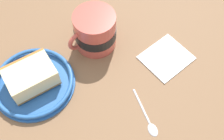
{
  "coord_description": "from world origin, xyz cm",
  "views": [
    {
      "loc": [
        25.56,
        -18.54,
        57.13
      ],
      "look_at": [
        6.88,
        7.85,
        3.0
      ],
      "focal_mm": 44.96,
      "sensor_mm": 36.0,
      "label": 1
    }
  ],
  "objects_px": {
    "teaspoon": "(149,122)",
    "folded_napkin": "(166,57)",
    "small_plate": "(34,83)",
    "cake_slice": "(31,76)",
    "tea_mug": "(95,31)"
  },
  "relations": [
    {
      "from": "small_plate",
      "to": "teaspoon",
      "type": "distance_m",
      "value": 0.27
    },
    {
      "from": "small_plate",
      "to": "teaspoon",
      "type": "relative_size",
      "value": 1.8
    },
    {
      "from": "small_plate",
      "to": "tea_mug",
      "type": "relative_size",
      "value": 1.5
    },
    {
      "from": "cake_slice",
      "to": "folded_napkin",
      "type": "xyz_separation_m",
      "value": [
        0.21,
        0.24,
        -0.03
      ]
    },
    {
      "from": "teaspoon",
      "to": "folded_napkin",
      "type": "height_order",
      "value": "teaspoon"
    },
    {
      "from": "small_plate",
      "to": "cake_slice",
      "type": "bearing_deg",
      "value": 157.46
    },
    {
      "from": "teaspoon",
      "to": "cake_slice",
      "type": "bearing_deg",
      "value": -164.64
    },
    {
      "from": "tea_mug",
      "to": "teaspoon",
      "type": "height_order",
      "value": "tea_mug"
    },
    {
      "from": "tea_mug",
      "to": "folded_napkin",
      "type": "height_order",
      "value": "tea_mug"
    },
    {
      "from": "tea_mug",
      "to": "teaspoon",
      "type": "relative_size",
      "value": 1.2
    },
    {
      "from": "cake_slice",
      "to": "folded_napkin",
      "type": "relative_size",
      "value": 1.16
    },
    {
      "from": "folded_napkin",
      "to": "small_plate",
      "type": "bearing_deg",
      "value": -131.46
    },
    {
      "from": "tea_mug",
      "to": "folded_napkin",
      "type": "xyz_separation_m",
      "value": [
        0.17,
        0.06,
        -0.04
      ]
    },
    {
      "from": "teaspoon",
      "to": "folded_napkin",
      "type": "bearing_deg",
      "value": 107.52
    },
    {
      "from": "cake_slice",
      "to": "folded_napkin",
      "type": "height_order",
      "value": "cake_slice"
    }
  ]
}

